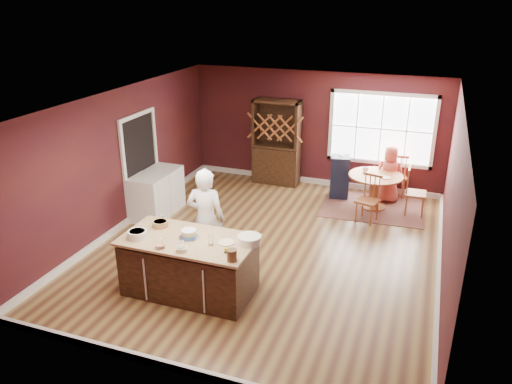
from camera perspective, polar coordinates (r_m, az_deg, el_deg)
room_shell at (r=8.68m, az=1.46°, el=1.65°), size 7.00×7.00×7.00m
window at (r=11.61m, az=14.13°, el=7.02°), size 2.36×0.10×1.66m
doorway at (r=10.54m, az=-12.99°, el=2.92°), size 0.08×1.26×2.13m
kitchen_island at (r=7.81m, az=-7.60°, el=-8.44°), size 2.02×1.06×0.92m
dining_table at (r=10.94m, az=13.43°, el=0.84°), size 1.14×1.14×0.75m
baker at (r=8.25m, az=-5.75°, el=-3.12°), size 0.70×0.51×1.76m
layer_cake at (r=7.57m, az=-7.68°, el=-4.76°), size 0.31×0.31×0.13m
bowl_blue at (r=7.72m, az=-13.40°, el=-4.72°), size 0.29×0.29×0.11m
bowl_yellow at (r=8.00m, az=-10.88°, el=-3.60°), size 0.24×0.24×0.09m
bowl_pink at (r=7.36m, az=-10.92°, el=-6.11°), size 0.15×0.15×0.06m
bowl_olive at (r=7.23m, az=-8.51°, el=-6.48°), size 0.16×0.16×0.06m
drinking_glass at (r=7.32m, az=-5.19°, el=-5.48°), size 0.08×0.08×0.16m
dinner_plate at (r=7.39m, az=-3.43°, el=-5.78°), size 0.24×0.24×0.02m
white_tub at (r=7.35m, az=-0.76°, el=-5.45°), size 0.35×0.35×0.12m
stoneware_crock at (r=6.90m, az=-2.78°, el=-7.23°), size 0.14×0.14×0.17m
toy_figurine at (r=7.12m, az=-3.50°, el=-6.67°), size 0.05×0.05×0.08m
rug at (r=11.13m, az=13.19°, el=-1.69°), size 2.23×1.77×0.01m
chair_east at (r=10.84m, az=17.83°, el=0.07°), size 0.42×0.44×1.03m
chair_south at (r=10.25m, az=12.65°, el=-0.77°), size 0.51×0.49×0.99m
chair_north at (r=11.71m, az=15.77°, el=1.96°), size 0.49×0.48×1.04m
seated_woman at (r=11.34m, az=15.00°, el=2.01°), size 0.65×0.45×1.28m
high_chair at (r=11.38m, az=9.54°, el=1.83°), size 0.48×0.48×1.01m
toddler at (r=11.27m, az=10.00°, el=3.23°), size 0.18×0.14×0.26m
table_plate at (r=10.74m, az=14.62°, el=1.61°), size 0.21×0.21×0.02m
table_cup at (r=11.02m, az=12.39°, el=2.56°), size 0.15×0.15×0.10m
hutch at (r=11.96m, az=2.38°, el=5.69°), size 1.11×0.46×2.04m
washer at (r=10.32m, az=-12.12°, el=-0.76°), size 0.64×0.62×0.93m
dryer at (r=10.82m, az=-10.37°, el=0.44°), size 0.63×0.61×0.92m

